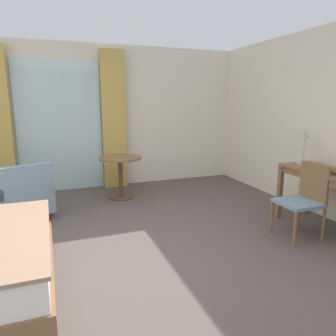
% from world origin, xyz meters
% --- Properties ---
extents(ground, '(6.52, 6.72, 0.10)m').
position_xyz_m(ground, '(0.00, 0.00, -0.05)').
color(ground, '#564C47').
extents(wall_back, '(6.12, 0.12, 2.60)m').
position_xyz_m(wall_back, '(0.00, 3.10, 1.30)').
color(wall_back, silver).
rests_on(wall_back, ground).
extents(balcony_glass_door, '(1.44, 0.02, 2.29)m').
position_xyz_m(balcony_glass_door, '(-0.43, 3.02, 1.14)').
color(balcony_glass_door, silver).
rests_on(balcony_glass_door, ground).
extents(curtain_panel_right, '(0.43, 0.10, 2.50)m').
position_xyz_m(curtain_panel_right, '(0.51, 2.92, 1.25)').
color(curtain_panel_right, tan).
rests_on(curtain_panel_right, ground).
extents(writing_desk, '(0.55, 1.36, 0.77)m').
position_xyz_m(writing_desk, '(2.55, -0.16, 0.67)').
color(writing_desk, brown).
rests_on(writing_desk, ground).
extents(desk_chair, '(0.46, 0.44, 0.89)m').
position_xyz_m(desk_chair, '(2.17, -0.11, 0.49)').
color(desk_chair, gray).
rests_on(desk_chair, ground).
extents(desk_lamp, '(0.28, 0.30, 0.49)m').
position_xyz_m(desk_lamp, '(2.67, 0.49, 1.09)').
color(desk_lamp, '#B7B2A8').
rests_on(desk_lamp, writing_desk).
extents(armchair_by_window, '(0.92, 0.95, 0.79)m').
position_xyz_m(armchair_by_window, '(-1.04, 1.68, 0.32)').
color(armchair_by_window, gray).
rests_on(armchair_by_window, ground).
extents(round_cafe_table, '(0.71, 0.71, 0.70)m').
position_xyz_m(round_cafe_table, '(0.45, 2.16, 0.52)').
color(round_cafe_table, brown).
rests_on(round_cafe_table, ground).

